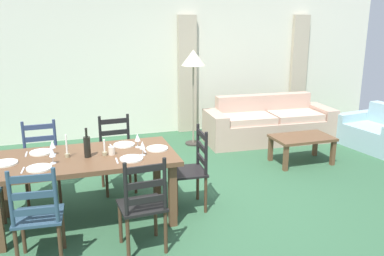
{
  "coord_description": "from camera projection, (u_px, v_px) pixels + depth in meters",
  "views": [
    {
      "loc": [
        -1.52,
        -4.28,
        2.19
      ],
      "look_at": [
        0.07,
        0.73,
        0.75
      ],
      "focal_mm": 38.55,
      "sensor_mm": 36.0,
      "label": 1
    }
  ],
  "objects": [
    {
      "name": "curtain_panel_right",
      "position": [
        299.0,
        70.0,
        8.48
      ],
      "size": [
        0.35,
        0.08,
        2.2
      ],
      "primitive_type": "cube",
      "color": "#B7A88E",
      "rests_on": "ground_plane"
    },
    {
      "name": "dining_chair_far_left",
      "position": [
        42.0,
        161.0,
        5.0
      ],
      "size": [
        0.43,
        0.41,
        0.96
      ],
      "color": "navy",
      "rests_on": "ground_plane"
    },
    {
      "name": "couch",
      "position": [
        268.0,
        125.0,
        7.4
      ],
      "size": [
        2.31,
        0.9,
        0.8
      ],
      "color": "tan",
      "rests_on": "ground_plane"
    },
    {
      "name": "dinner_plate_head_west",
      "position": [
        5.0,
        163.0,
        4.13
      ],
      "size": [
        0.24,
        0.24,
        0.02
      ],
      "primitive_type": "cylinder",
      "color": "white",
      "rests_on": "dining_table"
    },
    {
      "name": "candle_tall",
      "position": [
        67.0,
        151.0,
        4.31
      ],
      "size": [
        0.05,
        0.05,
        0.25
      ],
      "color": "#998C66",
      "rests_on": "dining_table"
    },
    {
      "name": "dinner_plate_near_left",
      "position": [
        39.0,
        168.0,
        4.0
      ],
      "size": [
        0.24,
        0.24,
        0.02
      ],
      "primitive_type": "cylinder",
      "color": "white",
      "rests_on": "dining_table"
    },
    {
      "name": "candle_short",
      "position": [
        105.0,
        151.0,
        4.37
      ],
      "size": [
        0.05,
        0.05,
        0.18
      ],
      "color": "#998C66",
      "rests_on": "dining_table"
    },
    {
      "name": "curtain_panel_left",
      "position": [
        187.0,
        75.0,
        7.79
      ],
      "size": [
        0.35,
        0.08,
        2.2
      ],
      "primitive_type": "cube",
      "color": "#B7A88E",
      "rests_on": "ground_plane"
    },
    {
      "name": "dining_chair_near_right",
      "position": [
        143.0,
        205.0,
        3.85
      ],
      "size": [
        0.44,
        0.43,
        0.96
      ],
      "color": "black",
      "rests_on": "ground_plane"
    },
    {
      "name": "fork_far_left",
      "position": [
        26.0,
        154.0,
        4.41
      ],
      "size": [
        0.02,
        0.17,
        0.01
      ],
      "primitive_type": "cube",
      "rotation": [
        0.0,
        0.0,
        -0.03
      ],
      "color": "silver",
      "rests_on": "dining_table"
    },
    {
      "name": "standing_lamp",
      "position": [
        193.0,
        64.0,
        6.88
      ],
      "size": [
        0.4,
        0.4,
        1.64
      ],
      "color": "#332D28",
      "rests_on": "ground_plane"
    },
    {
      "name": "dinner_plate_near_right",
      "position": [
        131.0,
        159.0,
        4.26
      ],
      "size": [
        0.24,
        0.24,
        0.02
      ],
      "primitive_type": "cylinder",
      "color": "white",
      "rests_on": "dining_table"
    },
    {
      "name": "wall_far",
      "position": [
        147.0,
        62.0,
        7.63
      ],
      "size": [
        9.6,
        0.16,
        2.7
      ],
      "primitive_type": "cube",
      "color": "silver",
      "rests_on": "ground_plane"
    },
    {
      "name": "wine_glass_near_right",
      "position": [
        142.0,
        145.0,
        4.36
      ],
      "size": [
        0.06,
        0.06,
        0.16
      ],
      "color": "white",
      "rests_on": "dining_table"
    },
    {
      "name": "fork_near_left",
      "position": [
        23.0,
        170.0,
        3.95
      ],
      "size": [
        0.03,
        0.17,
        0.01
      ],
      "primitive_type": "cube",
      "rotation": [
        0.0,
        0.0,
        -0.09
      ],
      "color": "silver",
      "rests_on": "dining_table"
    },
    {
      "name": "dining_chair_far_right",
      "position": [
        117.0,
        154.0,
        5.27
      ],
      "size": [
        0.44,
        0.42,
        0.96
      ],
      "color": "black",
      "rests_on": "ground_plane"
    },
    {
      "name": "fork_head_east",
      "position": [
        144.0,
        150.0,
        4.54
      ],
      "size": [
        0.02,
        0.17,
        0.01
      ],
      "primitive_type": "cube",
      "rotation": [
        0.0,
        0.0,
        0.02
      ],
      "color": "silver",
      "rests_on": "dining_table"
    },
    {
      "name": "armchair_upholstered",
      "position": [
        380.0,
        133.0,
        7.0
      ],
      "size": [
        0.95,
        1.26,
        0.72
      ],
      "color": "#94B4BC",
      "rests_on": "ground_plane"
    },
    {
      "name": "dining_chair_head_east",
      "position": [
        192.0,
        169.0,
        4.76
      ],
      "size": [
        0.43,
        0.44,
        0.96
      ],
      "color": "black",
      "rests_on": "ground_plane"
    },
    {
      "name": "dining_table",
      "position": [
        86.0,
        164.0,
        4.38
      ],
      "size": [
        1.9,
        0.96,
        0.75
      ],
      "color": "brown",
      "rests_on": "ground_plane"
    },
    {
      "name": "fork_near_right",
      "position": [
        117.0,
        161.0,
        4.22
      ],
      "size": [
        0.02,
        0.17,
        0.01
      ],
      "primitive_type": "cube",
      "rotation": [
        0.0,
        0.0,
        -0.01
      ],
      "color": "silver",
      "rests_on": "dining_table"
    },
    {
      "name": "wine_bottle",
      "position": [
        87.0,
        146.0,
        4.3
      ],
      "size": [
        0.07,
        0.07,
        0.32
      ],
      "color": "black",
      "rests_on": "dining_table"
    },
    {
      "name": "wine_glass_near_left",
      "position": [
        52.0,
        153.0,
        4.11
      ],
      "size": [
        0.06,
        0.06,
        0.16
      ],
      "color": "white",
      "rests_on": "dining_table"
    },
    {
      "name": "wine_glass_far_left",
      "position": [
        52.0,
        145.0,
        4.38
      ],
      "size": [
        0.06,
        0.06,
        0.16
      ],
      "color": "white",
      "rests_on": "dining_table"
    },
    {
      "name": "coffee_table",
      "position": [
        302.0,
        141.0,
        6.25
      ],
      "size": [
        0.9,
        0.56,
        0.42
      ],
      "color": "brown",
      "rests_on": "ground_plane"
    },
    {
      "name": "dinner_plate_far_right",
      "position": [
        124.0,
        145.0,
        4.72
      ],
      "size": [
        0.24,
        0.24,
        0.02
      ],
      "primitive_type": "cylinder",
      "color": "white",
      "rests_on": "dining_table"
    },
    {
      "name": "dinner_plate_head_east",
      "position": [
        157.0,
        148.0,
        4.58
      ],
      "size": [
        0.24,
        0.24,
        0.02
      ],
      "primitive_type": "cylinder",
      "color": "white",
      "rests_on": "dining_table"
    },
    {
      "name": "dinner_plate_far_left",
      "position": [
        41.0,
        152.0,
        4.46
      ],
      "size": [
        0.24,
        0.24,
        0.02
      ],
      "primitive_type": "cylinder",
      "color": "white",
      "rests_on": "dining_table"
    },
    {
      "name": "fork_far_right",
      "position": [
        111.0,
        146.0,
        4.67
      ],
      "size": [
        0.02,
        0.17,
        0.01
      ],
      "primitive_type": "cube",
      "rotation": [
        0.0,
        0.0,
        0.02
      ],
      "color": "silver",
      "rests_on": "dining_table"
    },
    {
      "name": "coffee_cup_primary",
      "position": [
        112.0,
        151.0,
        4.39
      ],
      "size": [
        0.07,
        0.07,
        0.09
      ],
      "primitive_type": "cylinder",
      "color": "beige",
      "rests_on": "dining_table"
    },
    {
      "name": "wine_glass_far_right",
      "position": [
        138.0,
        138.0,
        4.62
      ],
      "size": [
        0.06,
        0.06,
        0.16
      ],
      "color": "white",
      "rests_on": "dining_table"
    },
    {
      "name": "ground_plane",
      "position": [
        205.0,
        204.0,
        4.96
      ],
      "size": [
        9.6,
        9.6,
        0.02
      ],
      "primitive_type": "cube",
      "color": "#2F5739"
    },
    {
      "name": "dining_chair_near_left",
      "position": [
        38.0,
        216.0,
        3.64
      ],
      "size": [
        0.45,
        0.43,
        0.96
      ],
      "color": "#2A4356",
      "rests_on": "ground_plane"
    }
  ]
}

